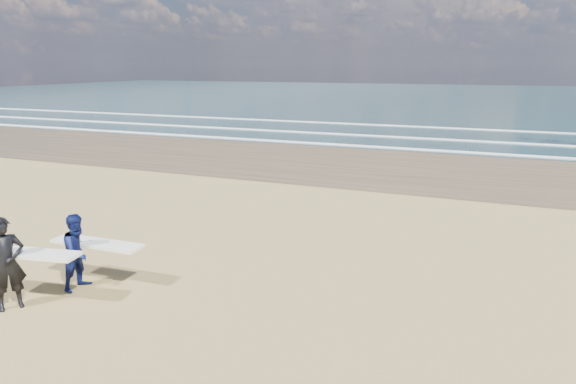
% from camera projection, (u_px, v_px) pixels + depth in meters
% --- Properties ---
extents(surfer_near, '(2.26, 1.22, 1.94)m').
position_uv_depth(surfer_near, '(9.00, 262.00, 10.31)').
color(surfer_near, black).
rests_on(surfer_near, ground).
extents(surfer_far, '(2.22, 1.08, 1.71)m').
position_uv_depth(surfer_far, '(80.00, 251.00, 11.30)').
color(surfer_far, '#0C1447').
rests_on(surfer_far, ground).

